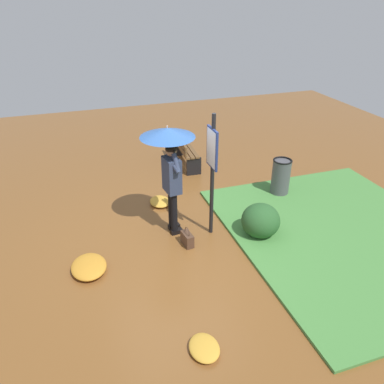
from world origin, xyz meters
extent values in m
plane|color=brown|center=(0.00, 0.00, 0.00)|extent=(18.00, 18.00, 0.00)
cube|color=#47843D|center=(-0.94, -3.00, 0.03)|extent=(4.80, 4.00, 0.05)
cylinder|color=black|center=(0.13, -0.01, 0.43)|extent=(0.12, 0.12, 0.86)
cylinder|color=black|center=(0.31, -0.01, 0.43)|extent=(0.12, 0.12, 0.86)
cube|color=black|center=(0.13, -0.05, 0.04)|extent=(0.13, 0.23, 0.08)
cube|color=black|center=(0.31, -0.05, 0.04)|extent=(0.13, 0.23, 0.08)
cube|color=#2D3851|center=(0.22, -0.01, 1.18)|extent=(0.40, 0.28, 0.64)
sphere|color=#8C664C|center=(0.22, -0.01, 1.64)|extent=(0.20, 0.20, 0.20)
ellipsoid|color=black|center=(0.22, -0.01, 1.67)|extent=(0.20, 0.20, 0.15)
cylinder|color=#2D3851|center=(0.01, -0.04, 1.39)|extent=(0.18, 0.13, 0.18)
cylinder|color=#2D3851|center=(0.05, -0.05, 1.48)|extent=(0.24, 0.11, 0.33)
cube|color=black|center=(0.13, -0.03, 1.62)|extent=(0.07, 0.02, 0.14)
cylinder|color=#2D3851|center=(0.38, -0.01, 1.42)|extent=(0.11, 0.10, 0.09)
cylinder|color=#2D3851|center=(0.37, 0.00, 1.51)|extent=(0.10, 0.09, 0.23)
cylinder|color=#A5A5AD|center=(0.36, 0.01, 1.83)|extent=(0.02, 0.02, 0.41)
cone|color=#264C8C|center=(0.36, 0.01, 1.92)|extent=(0.96, 0.96, 0.16)
sphere|color=#A5A5AD|center=(0.36, 0.01, 2.03)|extent=(0.02, 0.02, 0.02)
cylinder|color=black|center=(-0.04, -0.68, 1.15)|extent=(0.07, 0.07, 2.30)
cube|color=navy|center=(-0.04, -0.66, 1.70)|extent=(0.44, 0.04, 0.70)
cube|color=silver|center=(-0.04, -0.64, 1.70)|extent=(0.38, 0.01, 0.64)
cube|color=#4C3323|center=(-0.28, -0.13, 0.12)|extent=(0.31, 0.17, 0.24)
torus|color=#4C3323|center=(-0.28, -0.13, 0.28)|extent=(0.18, 0.03, 0.18)
cube|color=black|center=(2.44, -1.18, 0.22)|extent=(0.08, 0.36, 0.44)
cube|color=black|center=(3.72, -1.18, 0.22)|extent=(0.08, 0.36, 0.44)
cube|color=brown|center=(3.08, -1.30, 0.46)|extent=(1.40, 0.18, 0.04)
cube|color=brown|center=(3.08, -1.18, 0.46)|extent=(1.40, 0.18, 0.04)
cube|color=brown|center=(3.08, -1.06, 0.46)|extent=(1.40, 0.18, 0.04)
cube|color=brown|center=(3.08, -1.01, 0.56)|extent=(1.40, 0.12, 0.10)
cube|color=brown|center=(3.08, -1.01, 0.70)|extent=(1.40, 0.12, 0.10)
cylinder|color=#4C4C51|center=(0.89, -2.66, 0.40)|extent=(0.40, 0.40, 0.80)
torus|color=black|center=(0.89, -2.66, 0.82)|extent=(0.42, 0.42, 0.04)
ellipsoid|color=#285628|center=(-0.42, -1.50, 0.32)|extent=(0.71, 0.71, 0.64)
ellipsoid|color=#1E421E|center=(-0.21, -1.60, 0.21)|extent=(0.43, 0.43, 0.43)
ellipsoid|color=gold|center=(1.30, -0.03, 0.06)|extent=(0.53, 0.42, 0.12)
ellipsoid|color=#C68428|center=(-0.45, 1.61, 0.08)|extent=(0.71, 0.57, 0.16)
ellipsoid|color=gold|center=(-2.52, 0.37, 0.05)|extent=(0.48, 0.39, 0.11)
camera|label=1|loc=(-5.64, 1.57, 4.11)|focal=35.82mm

